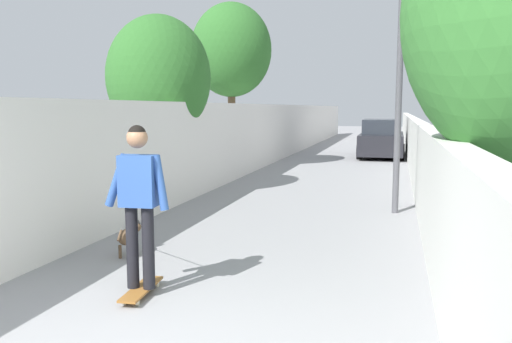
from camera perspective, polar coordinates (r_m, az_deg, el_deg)
name	(u,v)px	position (r m, az deg, el deg)	size (l,w,h in m)	color
ground_plane	(335,168)	(17.36, 8.87, 0.41)	(80.00, 80.00, 0.00)	gray
wall_left	(247,138)	(15.81, -1.02, 3.72)	(48.00, 0.30, 2.13)	silver
fence_right	(417,150)	(15.19, 17.53, 2.35)	(48.00, 0.30, 1.66)	silver
tree_left_mid	(159,78)	(11.86, -10.81, 10.22)	(2.34, 2.34, 4.07)	brown
tree_left_far	(231,51)	(17.08, -2.78, 13.34)	(2.63, 2.63, 5.40)	brown
lamp_post	(400,55)	(10.05, 15.83, 12.39)	(0.36, 0.36, 4.35)	#4C4C51
skateboard	(142,289)	(5.77, -12.69, -12.72)	(0.82, 0.28, 0.08)	brown
person_skateboarder	(139,193)	(5.50, -12.99, -2.40)	(0.26, 0.71, 1.75)	black
dog	(129,236)	(7.23, -14.00, -6.96)	(1.64, 1.02, 1.06)	brown
car_near	(382,139)	(21.68, 13.87, 3.51)	(4.32, 1.80, 1.54)	black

